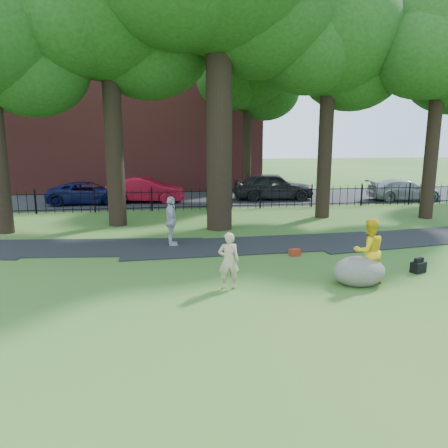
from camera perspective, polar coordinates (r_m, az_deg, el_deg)
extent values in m
plane|color=#28591F|center=(12.61, 3.72, -7.36)|extent=(120.00, 120.00, 0.00)
cube|color=black|center=(16.47, 4.30, -2.79)|extent=(36.07, 3.85, 0.03)
cube|color=black|center=(28.07, -3.10, 3.28)|extent=(80.00, 7.00, 0.02)
cube|color=black|center=(23.98, -2.24, 4.30)|extent=(44.00, 0.04, 0.04)
cube|color=black|center=(24.11, -2.23, 2.32)|extent=(44.00, 0.04, 0.04)
cube|color=maroon|center=(35.73, -11.07, 14.55)|extent=(18.00, 8.00, 12.00)
cylinder|color=black|center=(18.85, -0.65, 15.17)|extent=(1.10, 1.10, 10.50)
ellipsoid|color=#1B390F|center=(20.84, 4.63, 26.09)|extent=(6.72, 6.72, 5.71)
ellipsoid|color=#1B390F|center=(20.72, -23.86, 18.27)|extent=(4.80, 4.80, 4.08)
cylinder|color=black|center=(20.25, -14.29, 12.60)|extent=(0.80, 0.80, 9.10)
ellipsoid|color=#1B390F|center=(20.91, -15.03, 25.88)|extent=(7.20, 7.20, 6.12)
ellipsoid|color=#1B390F|center=(21.42, -9.89, 22.17)|extent=(5.76, 5.76, 4.90)
ellipsoid|color=#1B390F|center=(20.22, -19.58, 23.85)|extent=(5.40, 5.40, 4.59)
cylinder|color=black|center=(22.16, 13.17, 11.64)|extent=(0.70, 0.70, 8.40)
ellipsoid|color=#1B390F|center=(22.61, 13.73, 22.95)|extent=(6.60, 6.60, 5.61)
ellipsoid|color=#1B390F|center=(23.72, 16.33, 19.33)|extent=(5.28, 5.28, 4.49)
ellipsoid|color=#1B390F|center=(21.42, 10.81, 21.76)|extent=(4.95, 4.95, 4.21)
cylinder|color=black|center=(23.58, 25.64, 10.38)|extent=(0.64, 0.64, 8.05)
ellipsoid|color=#1B390F|center=(23.94, 26.60, 20.57)|extent=(6.20, 6.20, 5.27)
ellipsoid|color=#1B390F|center=(22.65, 24.63, 19.54)|extent=(4.65, 4.65, 3.95)
imported|color=tan|center=(11.73, 0.61, -4.81)|extent=(0.58, 0.40, 1.56)
imported|color=gold|center=(12.84, 18.38, -3.33)|extent=(0.92, 0.73, 1.83)
imported|color=#AEAFB3|center=(16.26, -6.91, 0.32)|extent=(0.51, 1.11, 1.86)
ellipsoid|color=slate|center=(12.73, 17.23, -5.68)|extent=(1.58, 1.27, 0.85)
cylinder|color=black|center=(20.89, -27.18, 3.61)|extent=(0.12, 0.12, 3.27)
cylinder|color=black|center=(21.13, -26.80, -0.51)|extent=(0.37, 0.37, 0.20)
cube|color=black|center=(14.48, 24.04, -5.18)|extent=(0.50, 0.41, 0.33)
cube|color=maroon|center=(15.18, 9.22, -3.69)|extent=(0.40, 0.30, 0.24)
imported|color=maroon|center=(26.98, -10.18, 4.39)|extent=(4.76, 2.23, 1.51)
imported|color=#0D1345|center=(27.20, -17.33, 3.89)|extent=(4.74, 2.19, 1.32)
imported|color=black|center=(27.85, 6.44, 4.94)|extent=(5.18, 2.42, 1.72)
imported|color=gray|center=(29.61, 22.45, 4.13)|extent=(4.64, 2.20, 1.31)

